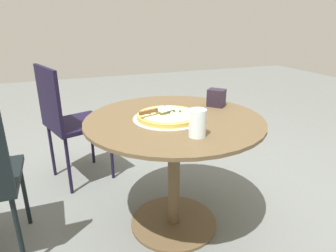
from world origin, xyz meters
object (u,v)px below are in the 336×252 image
at_px(drinking_cup, 197,123).
at_px(pizza_server, 156,110).
at_px(patio_table, 174,149).
at_px(napkin_dispenser, 216,98).
at_px(patio_chair_far, 67,117).
at_px(pizza_on_tray, 168,116).

bearing_deg(drinking_cup, pizza_server, 18.61).
bearing_deg(patio_table, drinking_cup, 179.40).
distance_m(patio_table, pizza_server, 0.26).
relative_size(drinking_cup, napkin_dispenser, 1.22).
height_order(drinking_cup, napkin_dispenser, drinking_cup).
height_order(napkin_dispenser, patio_chair_far, patio_chair_far).
height_order(pizza_server, napkin_dispenser, napkin_dispenser).
bearing_deg(pizza_on_tray, pizza_server, 83.75).
distance_m(pizza_on_tray, pizza_server, 0.07).
bearing_deg(patio_table, patio_chair_far, 35.14).
xyz_separation_m(drinking_cup, patio_chair_far, (1.04, 0.53, -0.23)).
relative_size(pizza_server, patio_chair_far, 0.24).
bearing_deg(patio_table, napkin_dispenser, -69.59).
bearing_deg(drinking_cup, pizza_on_tray, 6.66).
bearing_deg(napkin_dispenser, patio_table, 66.83).
relative_size(drinking_cup, patio_chair_far, 0.14).
xyz_separation_m(pizza_on_tray, pizza_server, (0.01, 0.06, 0.04)).
relative_size(pizza_on_tray, napkin_dispenser, 3.60).
xyz_separation_m(patio_table, napkin_dispenser, (0.12, -0.32, 0.24)).
relative_size(patio_table, patio_chair_far, 1.08).
height_order(pizza_on_tray, drinking_cup, drinking_cup).
bearing_deg(napkin_dispenser, patio_chair_far, 9.69).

